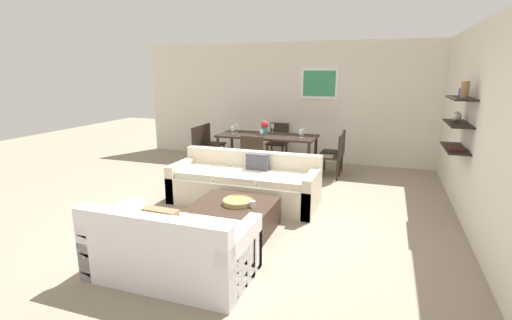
{
  "coord_description": "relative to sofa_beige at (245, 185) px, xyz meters",
  "views": [
    {
      "loc": [
        1.92,
        -4.99,
        2.07
      ],
      "look_at": [
        0.1,
        0.2,
        0.75
      ],
      "focal_mm": 26.24,
      "sensor_mm": 36.0,
      "label": 1
    }
  ],
  "objects": [
    {
      "name": "centerpiece_vase",
      "position": [
        -0.36,
        2.12,
        0.62
      ],
      "size": [
        0.16,
        0.16,
        0.29
      ],
      "color": "teal",
      "rests_on": "dining_table"
    },
    {
      "name": "wine_glass_right_far",
      "position": [
        0.46,
        2.18,
        0.56
      ],
      "size": [
        0.06,
        0.06,
        0.15
      ],
      "color": "silver",
      "rests_on": "dining_table"
    },
    {
      "name": "wine_glass_left_near",
      "position": [
        -1.03,
        1.96,
        0.57
      ],
      "size": [
        0.07,
        0.07,
        0.16
      ],
      "color": "silver",
      "rests_on": "dining_table"
    },
    {
      "name": "dining_chair_foot",
      "position": [
        -0.29,
        1.23,
        0.21
      ],
      "size": [
        0.44,
        0.44,
        0.88
      ],
      "color": "black",
      "rests_on": "ground"
    },
    {
      "name": "dining_chair_left_far",
      "position": [
        -1.72,
        2.27,
        0.21
      ],
      "size": [
        0.44,
        0.44,
        0.88
      ],
      "color": "black",
      "rests_on": "ground"
    },
    {
      "name": "coffee_table",
      "position": [
        0.25,
        -1.11,
        -0.1
      ],
      "size": [
        1.03,
        1.02,
        0.38
      ],
      "color": "#38281E",
      "rests_on": "ground"
    },
    {
      "name": "candle_jar",
      "position": [
        0.54,
        -1.12,
        0.13
      ],
      "size": [
        0.07,
        0.07,
        0.08
      ],
      "primitive_type": "cylinder",
      "color": "silver",
      "rests_on": "coffee_table"
    },
    {
      "name": "wine_glass_foot",
      "position": [
        -0.29,
        1.69,
        0.58
      ],
      "size": [
        0.07,
        0.07,
        0.16
      ],
      "color": "silver",
      "rests_on": "dining_table"
    },
    {
      "name": "dining_chair_right_far",
      "position": [
        1.15,
        2.27,
        0.21
      ],
      "size": [
        0.44,
        0.44,
        0.88
      ],
      "color": "black",
      "rests_on": "ground"
    },
    {
      "name": "dining_chair_right_near",
      "position": [
        1.15,
        1.87,
        0.21
      ],
      "size": [
        0.44,
        0.44,
        0.88
      ],
      "color": "black",
      "rests_on": "ground"
    },
    {
      "name": "dining_table",
      "position": [
        -0.29,
        2.07,
        0.39
      ],
      "size": [
        2.05,
        0.87,
        0.75
      ],
      "color": "black",
      "rests_on": "ground"
    },
    {
      "name": "loveseat_white",
      "position": [
        0.08,
        -2.3,
        0.0
      ],
      "size": [
        1.63,
        0.9,
        0.78
      ],
      "color": "white",
      "rests_on": "ground"
    },
    {
      "name": "right_wall_shelf_unit",
      "position": [
        3.16,
        0.27,
        1.06
      ],
      "size": [
        0.34,
        8.2,
        2.7
      ],
      "color": "silver",
      "rests_on": "ground"
    },
    {
      "name": "back_wall_unit",
      "position": [
        0.44,
        3.19,
        1.06
      ],
      "size": [
        8.4,
        0.09,
        2.7
      ],
      "color": "silver",
      "rests_on": "ground"
    },
    {
      "name": "sofa_beige",
      "position": [
        0.0,
        0.0,
        0.0
      ],
      "size": [
        2.32,
        0.9,
        0.78
      ],
      "color": "beige",
      "rests_on": "ground"
    },
    {
      "name": "dining_chair_left_near",
      "position": [
        -1.72,
        1.87,
        0.21
      ],
      "size": [
        0.44,
        0.44,
        0.88
      ],
      "color": "black",
      "rests_on": "ground"
    },
    {
      "name": "decorative_bowl",
      "position": [
        0.32,
        -1.07,
        0.12
      ],
      "size": [
        0.4,
        0.4,
        0.06
      ],
      "color": "#99844C",
      "rests_on": "coffee_table"
    },
    {
      "name": "wine_glass_head",
      "position": [
        -0.29,
        2.45,
        0.59
      ],
      "size": [
        0.07,
        0.07,
        0.19
      ],
      "color": "silver",
      "rests_on": "dining_table"
    },
    {
      "name": "wine_glass_right_near",
      "position": [
        0.46,
        1.96,
        0.57
      ],
      "size": [
        0.07,
        0.07,
        0.16
      ],
      "color": "silver",
      "rests_on": "dining_table"
    },
    {
      "name": "ground_plane",
      "position": [
        0.14,
        -0.34,
        -0.29
      ],
      "size": [
        18.0,
        18.0,
        0.0
      ],
      "primitive_type": "plane",
      "color": "gray"
    },
    {
      "name": "wine_glass_left_far",
      "position": [
        -1.03,
        2.18,
        0.59
      ],
      "size": [
        0.07,
        0.07,
        0.18
      ],
      "color": "silver",
      "rests_on": "dining_table"
    },
    {
      "name": "dining_chair_head",
      "position": [
        -0.29,
        2.91,
        0.21
      ],
      "size": [
        0.44,
        0.44,
        0.88
      ],
      "color": "black",
      "rests_on": "ground"
    }
  ]
}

